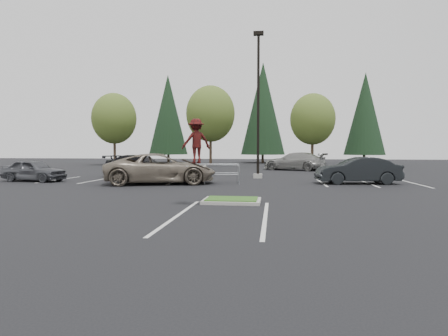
# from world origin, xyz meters

# --- Properties ---
(ground) EXTENTS (120.00, 120.00, 0.00)m
(ground) POSITION_xyz_m (0.00, 0.00, 0.00)
(ground) COLOR black
(ground) RESTS_ON ground
(grass_median) EXTENTS (2.20, 1.60, 0.16)m
(grass_median) POSITION_xyz_m (0.00, 0.00, 0.08)
(grass_median) COLOR #98958D
(grass_median) RESTS_ON ground
(stall_lines) EXTENTS (22.62, 17.60, 0.01)m
(stall_lines) POSITION_xyz_m (-1.35, 6.02, 0.00)
(stall_lines) COLOR silver
(stall_lines) RESTS_ON ground
(light_pole) EXTENTS (0.70, 0.60, 10.12)m
(light_pole) POSITION_xyz_m (0.50, 12.00, 4.56)
(light_pole) COLOR #98958D
(light_pole) RESTS_ON ground
(decid_a) EXTENTS (5.44, 5.44, 8.91)m
(decid_a) POSITION_xyz_m (-18.01, 30.03, 5.58)
(decid_a) COLOR #38281C
(decid_a) RESTS_ON ground
(decid_b) EXTENTS (5.89, 5.89, 9.64)m
(decid_b) POSITION_xyz_m (-6.01, 30.53, 6.04)
(decid_b) COLOR #38281C
(decid_b) RESTS_ON ground
(decid_c) EXTENTS (5.12, 5.12, 8.38)m
(decid_c) POSITION_xyz_m (5.99, 29.83, 5.25)
(decid_c) COLOR #38281C
(decid_c) RESTS_ON ground
(conif_a) EXTENTS (5.72, 5.72, 13.00)m
(conif_a) POSITION_xyz_m (-14.00, 40.00, 7.10)
(conif_a) COLOR #38281C
(conif_a) RESTS_ON ground
(conif_b) EXTENTS (6.38, 6.38, 14.50)m
(conif_b) POSITION_xyz_m (0.00, 40.50, 7.85)
(conif_b) COLOR #38281C
(conif_b) RESTS_ON ground
(conif_c) EXTENTS (5.50, 5.50, 12.50)m
(conif_c) POSITION_xyz_m (14.00, 39.50, 6.85)
(conif_c) COLOR #38281C
(conif_c) RESTS_ON ground
(cart_corral) EXTENTS (4.27, 2.01, 1.17)m
(cart_corral) POSITION_xyz_m (-2.96, 7.78, 0.73)
(cart_corral) COLOR gray
(cart_corral) RESTS_ON ground
(skateboarder) EXTENTS (1.20, 1.04, 1.86)m
(skateboarder) POSITION_xyz_m (-1.20, -1.00, 2.34)
(skateboarder) COLOR black
(skateboarder) RESTS_ON ground
(car_l_tan) EXTENTS (7.00, 4.63, 1.79)m
(car_l_tan) POSITION_xyz_m (-5.08, 7.00, 0.89)
(car_l_tan) COLOR #786B5B
(car_l_tan) RESTS_ON ground
(car_l_black) EXTENTS (6.02, 4.10, 1.62)m
(car_l_black) POSITION_xyz_m (-8.00, 11.50, 0.81)
(car_l_black) COLOR black
(car_l_black) RESTS_ON ground
(car_l_grey) EXTENTS (4.27, 2.19, 1.39)m
(car_l_grey) POSITION_xyz_m (-13.50, 7.56, 0.70)
(car_l_grey) COLOR #484A4F
(car_l_grey) RESTS_ON ground
(car_r_charc) EXTENTS (4.92, 2.16, 1.57)m
(car_r_charc) POSITION_xyz_m (6.50, 8.59, 0.79)
(car_r_charc) COLOR black
(car_r_charc) RESTS_ON ground
(car_far_silver) EXTENTS (6.35, 4.47, 1.71)m
(car_far_silver) POSITION_xyz_m (3.67, 22.00, 0.85)
(car_far_silver) COLOR gray
(car_far_silver) RESTS_ON ground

